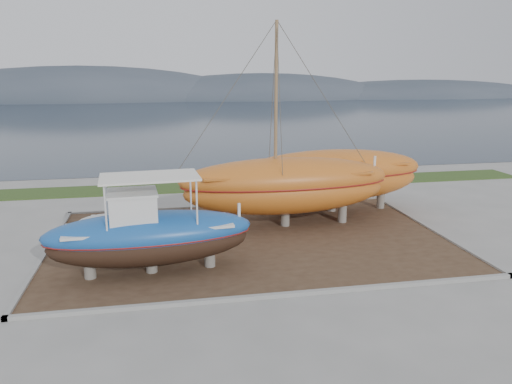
{
  "coord_description": "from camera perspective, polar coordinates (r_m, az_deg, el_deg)",
  "views": [
    {
      "loc": [
        -3.93,
        -17.86,
        7.79
      ],
      "look_at": [
        0.24,
        4.0,
        2.34
      ],
      "focal_mm": 35.0,
      "sensor_mm": 36.0,
      "label": 1
    }
  ],
  "objects": [
    {
      "name": "dirt_patch",
      "position": [
        23.53,
        -0.58,
        -5.51
      ],
      "size": [
        18.0,
        12.0,
        0.06
      ],
      "primitive_type": "cube",
      "color": "#422D1E",
      "rests_on": "ground"
    },
    {
      "name": "white_dinghy",
      "position": [
        23.71,
        -14.48,
        -4.02
      ],
      "size": [
        4.66,
        2.3,
        1.34
      ],
      "primitive_type": null,
      "rotation": [
        0.0,
        0.0,
        -0.14
      ],
      "color": "silver",
      "rests_on": "dirt_patch"
    },
    {
      "name": "mountain_ridge",
      "position": [
        143.12,
        -9.38,
        10.46
      ],
      "size": [
        200.0,
        36.0,
        20.0
      ],
      "primitive_type": null,
      "color": "#333D49",
      "rests_on": "ground"
    },
    {
      "name": "sea",
      "position": [
        88.29,
        -8.31,
        8.56
      ],
      "size": [
        260.0,
        100.0,
        0.04
      ],
      "primitive_type": null,
      "color": "#1A2735",
      "rests_on": "ground"
    },
    {
      "name": "orange_bare_hull",
      "position": [
        28.08,
        8.76,
        1.17
      ],
      "size": [
        10.41,
        3.43,
        3.38
      ],
      "primitive_type": null,
      "rotation": [
        0.0,
        0.0,
        0.03
      ],
      "color": "#BC601C",
      "rests_on": "dirt_patch"
    },
    {
      "name": "ground",
      "position": [
        19.88,
        1.5,
        -9.33
      ],
      "size": [
        140.0,
        140.0,
        0.0
      ],
      "primitive_type": "plane",
      "color": "gray",
      "rests_on": "ground"
    },
    {
      "name": "blue_caique",
      "position": [
        19.67,
        -12.07,
        -3.72
      ],
      "size": [
        8.17,
        3.06,
        3.86
      ],
      "primitive_type": null,
      "rotation": [
        0.0,
        0.0,
        0.07
      ],
      "color": "#1A53A3",
      "rests_on": "dirt_patch"
    },
    {
      "name": "curb_frame",
      "position": [
        23.51,
        -0.58,
        -5.4
      ],
      "size": [
        18.6,
        12.6,
        0.15
      ],
      "primitive_type": null,
      "color": "gray",
      "rests_on": "ground"
    },
    {
      "name": "orange_sailboat",
      "position": [
        24.55,
        3.51,
        7.34
      ],
      "size": [
        10.75,
        3.33,
        9.99
      ],
      "primitive_type": null,
      "rotation": [
        0.0,
        0.0,
        0.02
      ],
      "color": "#BC601C",
      "rests_on": "dirt_patch"
    },
    {
      "name": "grass_strip",
      "position": [
        34.47,
        -3.98,
        0.73
      ],
      "size": [
        44.0,
        3.0,
        0.08
      ],
      "primitive_type": "cube",
      "color": "#284219",
      "rests_on": "ground"
    }
  ]
}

